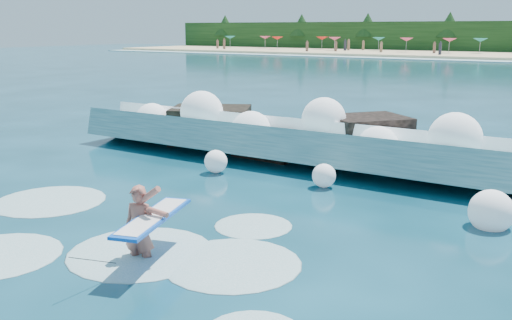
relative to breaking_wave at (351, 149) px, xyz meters
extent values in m
plane|color=#072E3A|center=(-1.57, -6.95, -0.56)|extent=(200.00, 200.00, 0.00)
cube|color=teal|center=(0.00, -0.16, -0.09)|extent=(18.55, 2.82, 1.55)
cube|color=white|center=(0.00, 0.64, 0.37)|extent=(18.55, 1.31, 0.72)
cube|color=black|center=(-5.76, 0.94, -0.05)|extent=(3.32, 3.03, 1.46)
cube|color=black|center=(-2.76, 0.14, -0.17)|extent=(2.13, 1.72, 1.12)
cube|color=black|center=(-0.06, 1.34, -0.01)|extent=(2.81, 2.87, 1.57)
imported|color=#A95C4E|center=(-0.40, -8.16, -0.03)|extent=(0.66, 0.51, 1.60)
cube|color=blue|center=(-0.12, -8.11, 0.25)|extent=(1.14, 2.24, 0.05)
cube|color=white|center=(-0.12, -8.11, 0.26)|extent=(1.00, 2.04, 0.05)
cylinder|color=black|center=(-0.22, -9.36, -0.11)|extent=(0.01, 0.91, 0.43)
sphere|color=white|center=(-7.17, -0.53, 0.31)|extent=(1.15, 1.15, 1.15)
sphere|color=white|center=(-5.43, 0.02, 0.64)|extent=(1.44, 1.44, 1.44)
sphere|color=white|center=(-3.29, -0.24, 0.21)|extent=(1.33, 1.33, 1.33)
sphere|color=white|center=(-1.13, 0.48, 0.70)|extent=(1.35, 1.35, 1.35)
sphere|color=white|center=(0.98, -0.52, 0.26)|extent=(1.14, 1.14, 1.14)
sphere|color=white|center=(2.86, -0.05, 0.61)|extent=(1.38, 1.38, 1.38)
sphere|color=white|center=(-2.92, -2.58, -0.22)|extent=(0.64, 0.64, 0.64)
sphere|color=white|center=(0.25, -2.28, -0.25)|extent=(0.61, 0.61, 0.61)
sphere|color=white|center=(4.40, -3.11, -0.23)|extent=(0.90, 0.90, 0.90)
ellipsoid|color=silver|center=(-0.63, -7.94, -0.56)|extent=(2.64, 2.64, 0.13)
ellipsoid|color=silver|center=(1.06, -7.46, -0.56)|extent=(2.41, 2.41, 0.12)
ellipsoid|color=silver|center=(-4.64, -6.79, -0.56)|extent=(2.58, 2.58, 0.13)
ellipsoid|color=silver|center=(0.31, -5.65, -0.56)|extent=(1.61, 1.61, 0.08)
cone|color=#137A7A|center=(-55.98, 73.11, 1.69)|extent=(2.00, 2.00, 0.50)
cone|color=#D03D66|center=(-49.63, 75.18, 1.69)|extent=(2.00, 2.00, 0.50)
cone|color=red|center=(-44.68, 71.20, 1.69)|extent=(2.00, 2.00, 0.50)
cone|color=red|center=(-37.94, 74.80, 1.69)|extent=(2.00, 2.00, 0.50)
cone|color=#D03D66|center=(-34.22, 71.88, 1.69)|extent=(2.00, 2.00, 0.50)
cone|color=#137A7A|center=(-27.46, 73.95, 1.69)|extent=(2.00, 2.00, 0.50)
cone|color=#D03D66|center=(-22.08, 71.37, 1.69)|extent=(2.00, 2.00, 0.50)
cone|color=#D03D66|center=(-15.69, 71.33, 1.69)|extent=(2.00, 2.00, 0.50)
cone|color=#137A7A|center=(-11.75, 72.95, 1.69)|extent=(2.00, 2.00, 0.50)
cube|color=#3F332D|center=(-16.70, 71.67, 0.57)|extent=(0.35, 0.22, 1.46)
cube|color=#8C664C|center=(-31.86, 68.93, 0.58)|extent=(0.35, 0.22, 1.48)
cube|color=brown|center=(-32.06, 72.65, 0.62)|extent=(0.35, 0.22, 1.56)
cube|color=#3F332D|center=(-41.36, 74.16, 0.57)|extent=(0.35, 0.22, 1.45)
cube|color=brown|center=(-31.57, 64.86, 0.59)|extent=(0.35, 0.22, 1.50)
cube|color=#3F332D|center=(-33.40, 63.06, 0.57)|extent=(0.35, 0.22, 1.45)
cube|color=#262633|center=(-26.03, 71.53, 0.56)|extent=(0.35, 0.22, 1.44)
cube|color=#3F332D|center=(-22.57, 67.61, 0.52)|extent=(0.35, 0.22, 1.36)
cube|color=#8C664C|center=(-26.83, 69.36, 0.60)|extent=(0.35, 0.22, 1.52)
cube|color=brown|center=(-22.34, 71.99, 0.58)|extent=(0.35, 0.22, 1.47)
cube|color=#262633|center=(-21.91, 61.58, 0.25)|extent=(0.35, 0.22, 1.45)
camera|label=1|loc=(6.33, -14.91, 3.39)|focal=40.00mm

